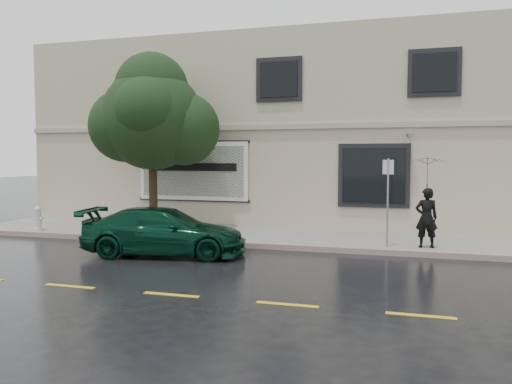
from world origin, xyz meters
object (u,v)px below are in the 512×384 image
(street_tree, at_px, (152,119))
(fire_hydrant, at_px, (38,219))
(pedestrian, at_px, (426,218))
(car, at_px, (164,231))

(street_tree, bearing_deg, fire_hydrant, -159.04)
(fire_hydrant, bearing_deg, pedestrian, -5.13)
(pedestrian, xyz_separation_m, street_tree, (-8.58, 1.06, 2.84))
(car, bearing_deg, street_tree, 22.82)
(pedestrian, bearing_deg, fire_hydrant, -9.56)
(street_tree, bearing_deg, pedestrian, -7.06)
(pedestrian, relative_size, street_tree, 0.30)
(pedestrian, bearing_deg, street_tree, -17.93)
(car, bearing_deg, fire_hydrant, 62.07)
(car, height_order, street_tree, street_tree)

